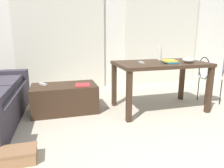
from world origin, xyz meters
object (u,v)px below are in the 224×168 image
(craft_table, at_px, (160,69))
(wire_chair, at_px, (207,74))
(magazine, at_px, (83,85))
(shoebox, at_px, (18,155))
(coffee_table, at_px, (65,98))
(book_stack, at_px, (169,61))
(tv_remote_primary, at_px, (43,84))
(bottle_near, at_px, (160,53))
(bowl, at_px, (188,60))
(tv_remote_on_table, at_px, (141,62))

(craft_table, distance_m, wire_chair, 0.97)
(magazine, height_order, shoebox, magazine)
(coffee_table, relative_size, book_stack, 4.00)
(coffee_table, distance_m, tv_remote_primary, 0.39)
(craft_table, xyz_separation_m, magazine, (-1.20, 0.20, -0.23))
(magazine, xyz_separation_m, shoebox, (-0.80, -1.16, -0.37))
(bottle_near, bearing_deg, shoebox, -150.01)
(book_stack, relative_size, tv_remote_primary, 1.33)
(bottle_near, xyz_separation_m, magazine, (-1.32, -0.06, -0.44))
(wire_chair, xyz_separation_m, bottle_near, (-0.84, 0.19, 0.37))
(coffee_table, xyz_separation_m, tv_remote_primary, (-0.31, 0.09, 0.23))
(shoebox, bearing_deg, book_stack, 22.13)
(bowl, relative_size, shoebox, 0.54)
(wire_chair, xyz_separation_m, shoebox, (-2.95, -1.03, -0.44))
(bottle_near, bearing_deg, book_stack, -95.86)
(bowl, xyz_separation_m, tv_remote_primary, (-2.16, 0.55, -0.37))
(book_stack, bearing_deg, coffee_table, 165.11)
(tv_remote_on_table, relative_size, tv_remote_primary, 0.77)
(bottle_near, bearing_deg, magazine, -177.51)
(craft_table, distance_m, bowl, 0.44)
(wire_chair, distance_m, tv_remote_on_table, 1.31)
(magazine, relative_size, shoebox, 0.65)
(bottle_near, height_order, tv_remote_primary, bottle_near)
(wire_chair, height_order, shoebox, wire_chair)
(wire_chair, xyz_separation_m, tv_remote_primary, (-2.74, 0.32, -0.07))
(book_stack, distance_m, tv_remote_on_table, 0.42)
(coffee_table, height_order, shoebox, coffee_table)
(craft_table, distance_m, bottle_near, 0.36)
(bowl, xyz_separation_m, shoebox, (-2.37, -0.79, -0.74))
(bowl, bearing_deg, wire_chair, 22.43)
(bottle_near, xyz_separation_m, bowl, (0.26, -0.43, -0.07))
(craft_table, relative_size, tv_remote_on_table, 9.82)
(craft_table, height_order, shoebox, craft_table)
(book_stack, bearing_deg, bowl, -9.98)
(coffee_table, bearing_deg, book_stack, -14.89)
(coffee_table, height_order, book_stack, book_stack)
(book_stack, xyz_separation_m, tv_remote_primary, (-1.86, 0.50, -0.35))
(coffee_table, xyz_separation_m, craft_table, (1.47, -0.30, 0.45))
(shoebox, bearing_deg, tv_remote_primary, 80.84)
(wire_chair, xyz_separation_m, book_stack, (-0.88, -0.19, 0.28))
(magazine, distance_m, shoebox, 1.46)
(tv_remote_primary, bearing_deg, craft_table, -43.88)
(bottle_near, bearing_deg, tv_remote_primary, 176.22)
(book_stack, xyz_separation_m, tv_remote_on_table, (-0.41, 0.12, -0.01))
(book_stack, height_order, shoebox, book_stack)
(bowl, bearing_deg, craft_table, 156.19)
(craft_table, height_order, wire_chair, wire_chair)
(coffee_table, relative_size, tv_remote_on_table, 6.88)
(tv_remote_primary, bearing_deg, book_stack, -46.69)
(tv_remote_primary, bearing_deg, bowl, -46.00)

